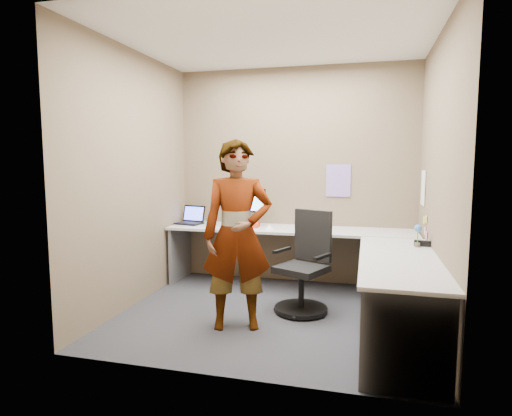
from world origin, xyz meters
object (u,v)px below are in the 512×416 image
(monitor, at_px, (248,203))
(office_chair, at_px, (305,271))
(desk, at_px, (320,252))
(person, at_px, (237,235))

(monitor, relative_size, office_chair, 0.43)
(desk, bearing_deg, person, -131.68)
(office_chair, bearing_deg, desk, 78.51)
(desk, bearing_deg, monitor, 148.13)
(person, bearing_deg, monitor, 83.14)
(desk, height_order, person, person)
(desk, xyz_separation_m, monitor, (-0.95, 0.59, 0.44))
(office_chair, xyz_separation_m, person, (-0.54, -0.57, 0.45))
(monitor, height_order, office_chair, monitor)
(desk, relative_size, office_chair, 2.93)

